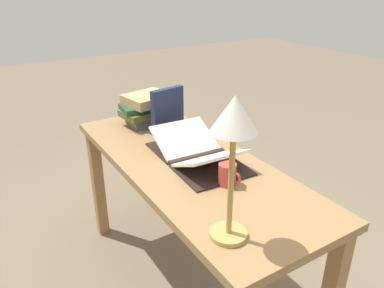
# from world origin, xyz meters

# --- Properties ---
(ground_plane) EXTENTS (12.00, 12.00, 0.00)m
(ground_plane) POSITION_xyz_m (0.00, 0.00, 0.00)
(ground_plane) COLOR #70604C
(reading_desk) EXTENTS (1.41, 0.56, 0.72)m
(reading_desk) POSITION_xyz_m (0.00, 0.00, 0.61)
(reading_desk) COLOR #937047
(reading_desk) RESTS_ON ground_plane
(open_book) EXTENTS (0.52, 0.32, 0.11)m
(open_book) POSITION_xyz_m (0.00, -0.04, 0.75)
(open_book) COLOR black
(open_book) RESTS_ON reading_desk
(book_stack_tall) EXTENTS (0.23, 0.31, 0.17)m
(book_stack_tall) POSITION_xyz_m (0.52, -0.06, 0.81)
(book_stack_tall) COLOR slate
(book_stack_tall) RESTS_ON reading_desk
(book_standing_upright) EXTENTS (0.06, 0.19, 0.24)m
(book_standing_upright) POSITION_xyz_m (0.35, -0.09, 0.84)
(book_standing_upright) COLOR #1E284C
(book_standing_upright) RESTS_ON reading_desk
(reading_lamp) EXTENTS (0.14, 0.14, 0.47)m
(reading_lamp) POSITION_xyz_m (-0.51, 0.16, 1.08)
(reading_lamp) COLOR tan
(reading_lamp) RESTS_ON reading_desk
(coffee_mug) EXTENTS (0.10, 0.07, 0.09)m
(coffee_mug) POSITION_xyz_m (-0.25, -0.03, 0.77)
(coffee_mug) COLOR #B74238
(coffee_mug) RESTS_ON reading_desk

